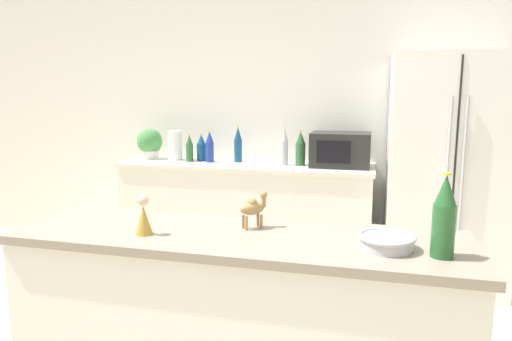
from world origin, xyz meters
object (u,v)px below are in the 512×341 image
(potted_plant, at_px, (150,143))
(wise_man_figurine_blue, at_px, (144,217))
(back_bottle_2, at_px, (210,147))
(back_bottle_3, at_px, (238,145))
(refrigerator, at_px, (446,172))
(back_bottle_0, at_px, (201,148))
(fruit_bowl, at_px, (386,241))
(microwave, at_px, (340,150))
(wine_bottle, at_px, (444,217))
(camel_figurine, at_px, (253,207))
(back_bottle_1, at_px, (284,147))
(paper_towel_roll, at_px, (175,145))
(back_bottle_5, at_px, (300,149))
(back_bottle_4, at_px, (189,148))

(potted_plant, bearing_deg, wise_man_figurine_blue, -63.32)
(back_bottle_2, height_order, back_bottle_3, back_bottle_3)
(refrigerator, xyz_separation_m, back_bottle_0, (-2.04, 0.11, 0.11))
(refrigerator, height_order, fruit_bowl, refrigerator)
(potted_plant, distance_m, microwave, 1.74)
(back_bottle_0, height_order, wine_bottle, wine_bottle)
(refrigerator, distance_m, fruit_bowl, 2.13)
(back_bottle_2, distance_m, back_bottle_3, 0.25)
(back_bottle_0, height_order, wise_man_figurine_blue, back_bottle_0)
(microwave, distance_m, camel_figurine, 2.04)
(microwave, height_order, back_bottle_2, same)
(potted_plant, bearing_deg, back_bottle_1, -2.63)
(back_bottle_0, bearing_deg, refrigerator, -3.20)
(potted_plant, relative_size, paper_towel_roll, 1.04)
(back_bottle_1, distance_m, wise_man_figurine_blue, 2.18)
(back_bottle_3, bearing_deg, back_bottle_2, -164.06)
(back_bottle_2, height_order, wise_man_figurine_blue, back_bottle_2)
(back_bottle_0, xyz_separation_m, back_bottle_5, (0.90, -0.05, 0.03))
(camel_figurine, bearing_deg, fruit_bowl, -13.97)
(microwave, height_order, back_bottle_1, back_bottle_1)
(wine_bottle, bearing_deg, camel_figurine, 166.38)
(microwave, relative_size, camel_figurine, 3.17)
(microwave, bearing_deg, wine_bottle, -77.36)
(refrigerator, bearing_deg, back_bottle_3, 175.94)
(back_bottle_0, distance_m, back_bottle_5, 0.90)
(paper_towel_roll, bearing_deg, wise_man_figurine_blue, -68.73)
(back_bottle_3, bearing_deg, back_bottle_1, -9.37)
(back_bottle_1, bearing_deg, back_bottle_3, 170.63)
(back_bottle_2, height_order, back_bottle_4, back_bottle_2)
(refrigerator, height_order, wise_man_figurine_blue, refrigerator)
(wine_bottle, bearing_deg, potted_plant, 135.14)
(back_bottle_0, bearing_deg, paper_towel_roll, -178.18)
(paper_towel_roll, bearing_deg, refrigerator, -2.66)
(wine_bottle, relative_size, fruit_bowl, 1.43)
(potted_plant, xyz_separation_m, back_bottle_0, (0.50, 0.01, -0.03))
(back_bottle_1, distance_m, back_bottle_4, 0.85)
(potted_plant, bearing_deg, fruit_bowl, -46.75)
(paper_towel_roll, height_order, fruit_bowl, paper_towel_roll)
(paper_towel_roll, xyz_separation_m, back_bottle_3, (0.59, 0.01, 0.02))
(refrigerator, height_order, back_bottle_1, refrigerator)
(back_bottle_2, height_order, wine_bottle, wine_bottle)
(microwave, bearing_deg, fruit_bowl, -81.77)
(back_bottle_1, xyz_separation_m, back_bottle_2, (-0.67, 0.00, -0.02))
(back_bottle_2, xyz_separation_m, back_bottle_5, (0.80, 0.01, 0.01))
(back_bottle_4, height_order, wise_man_figurine_blue, back_bottle_4)
(back_bottle_0, distance_m, back_bottle_4, 0.11)
(back_bottle_2, xyz_separation_m, wise_man_figurine_blue, (0.52, -2.18, -0.02))
(fruit_bowl, xyz_separation_m, camel_figurine, (-0.53, 0.13, 0.06))
(back_bottle_0, xyz_separation_m, fruit_bowl, (1.54, -2.18, -0.04))
(refrigerator, distance_m, back_bottle_1, 1.29)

